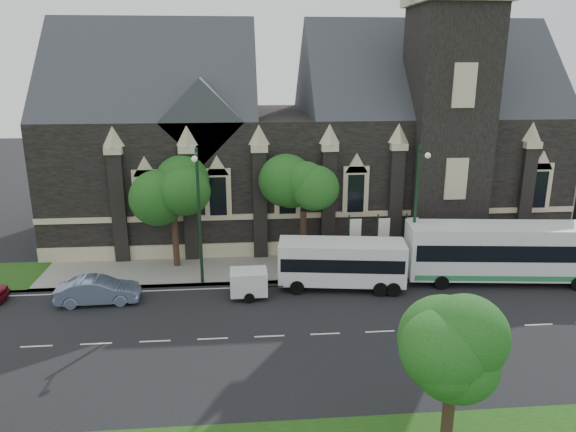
{
  "coord_description": "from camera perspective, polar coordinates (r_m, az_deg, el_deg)",
  "views": [
    {
      "loc": [
        -1.23,
        -25.53,
        14.12
      ],
      "look_at": [
        1.52,
        6.0,
        4.91
      ],
      "focal_mm": 33.36,
      "sensor_mm": 36.0,
      "label": 1
    }
  ],
  "objects": [
    {
      "name": "museum",
      "position": [
        45.16,
        3.17,
        8.63
      ],
      "size": [
        40.0,
        17.7,
        29.9
      ],
      "color": "black",
      "rests_on": "ground"
    },
    {
      "name": "shuttle_bus",
      "position": [
        34.47,
        5.75,
        -4.84
      ],
      "size": [
        8.27,
        3.71,
        3.08
      ],
      "rotation": [
        0.0,
        0.0,
        -0.14
      ],
      "color": "white",
      "rests_on": "ground"
    },
    {
      "name": "tree_walk_right",
      "position": [
        37.45,
        1.95,
        3.41
      ],
      "size": [
        4.08,
        4.08,
        7.8
      ],
      "color": "black",
      "rests_on": "ground"
    },
    {
      "name": "tree_walk_left",
      "position": [
        37.47,
        -11.87,
        2.95
      ],
      "size": [
        3.91,
        3.91,
        7.64
      ],
      "color": "black",
      "rests_on": "ground"
    },
    {
      "name": "banner_flag_center",
      "position": [
        37.69,
        9.91,
        -2.16
      ],
      "size": [
        0.9,
        0.1,
        4.0
      ],
      "color": "black",
      "rests_on": "ground"
    },
    {
      "name": "sidewalk",
      "position": [
        37.76,
        -2.78,
        -5.63
      ],
      "size": [
        80.0,
        5.0,
        0.15
      ],
      "primitive_type": "cube",
      "color": "gray",
      "rests_on": "ground"
    },
    {
      "name": "box_trailer",
      "position": [
        33.29,
        -4.21,
        -7.04
      ],
      "size": [
        3.28,
        1.93,
        1.75
      ],
      "rotation": [
        0.0,
        0.0,
        0.02
      ],
      "color": "silver",
      "rests_on": "ground"
    },
    {
      "name": "street_lamp_mid",
      "position": [
        33.96,
        -9.48,
        0.62
      ],
      "size": [
        0.36,
        1.88,
        9.0
      ],
      "color": "black",
      "rests_on": "ground"
    },
    {
      "name": "banner_flag_right",
      "position": [
        38.25,
        12.81,
        -2.06
      ],
      "size": [
        0.9,
        0.1,
        4.0
      ],
      "color": "black",
      "rests_on": "ground"
    },
    {
      "name": "tree_park_east",
      "position": [
        20.19,
        17.64,
        -12.67
      ],
      "size": [
        3.4,
        3.4,
        6.28
      ],
      "color": "black",
      "rests_on": "ground"
    },
    {
      "name": "sedan",
      "position": [
        34.48,
        -19.58,
        -7.49
      ],
      "size": [
        4.93,
        1.91,
        1.6
      ],
      "primitive_type": "imported",
      "rotation": [
        0.0,
        0.0,
        1.62
      ],
      "color": "slate",
      "rests_on": "ground"
    },
    {
      "name": "ground",
      "position": [
        29.2,
        -2.0,
        -12.7
      ],
      "size": [
        160.0,
        160.0,
        0.0
      ],
      "primitive_type": "plane",
      "color": "black",
      "rests_on": "ground"
    },
    {
      "name": "banner_flag_left",
      "position": [
        37.24,
        6.93,
        -2.27
      ],
      "size": [
        0.9,
        0.1,
        4.0
      ],
      "color": "black",
      "rests_on": "ground"
    },
    {
      "name": "street_lamp_near",
      "position": [
        35.66,
        13.55,
        1.14
      ],
      "size": [
        0.36,
        1.88,
        9.0
      ],
      "color": "black",
      "rests_on": "ground"
    },
    {
      "name": "tour_coach",
      "position": [
        38.0,
        22.56,
        -3.49
      ],
      "size": [
        13.54,
        4.23,
        3.89
      ],
      "rotation": [
        0.0,
        0.0,
        -0.11
      ],
      "color": "silver",
      "rests_on": "ground"
    }
  ]
}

